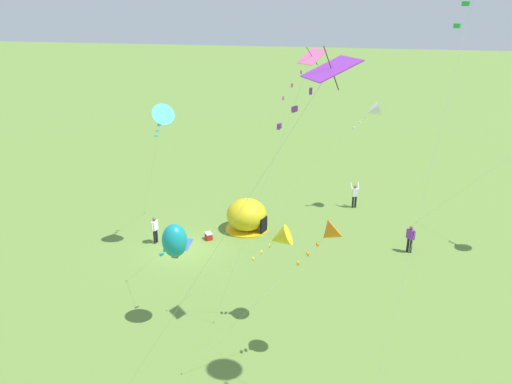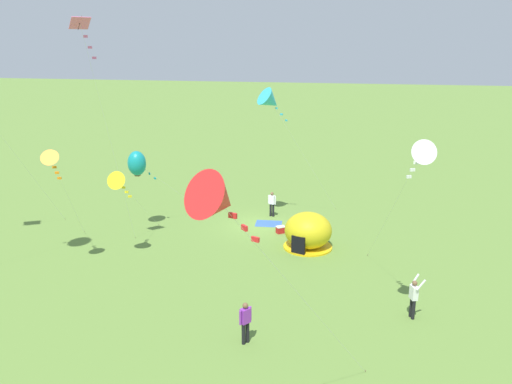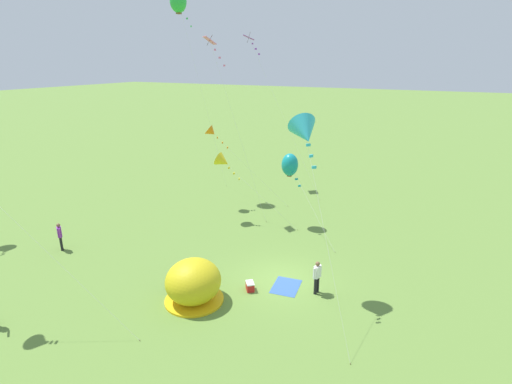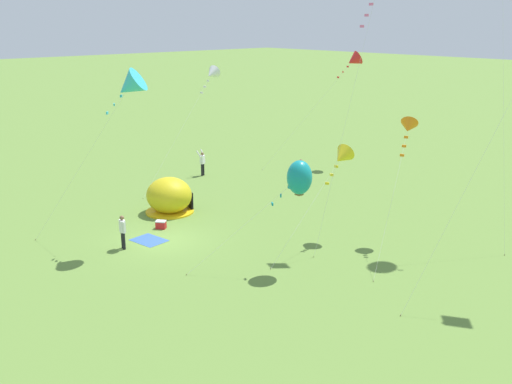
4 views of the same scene
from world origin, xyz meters
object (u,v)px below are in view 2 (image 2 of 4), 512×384
person_flying_kite (414,296)px  kite_pink (83,33)px  kite_orange (51,160)px  kite_white (421,154)px  kite_red (218,200)px  cooler_box (281,230)px  kite_teal (137,163)px  popup_tent (308,231)px  kite_yellow (119,182)px  person_strolling (245,321)px  person_far_back (272,203)px  kite_cyan (271,101)px

person_flying_kite → kite_pink: kite_pink is taller
kite_orange → kite_pink: bearing=-139.4°
kite_white → kite_red: size_ratio=0.91×
cooler_box → kite_teal: (8.73, 1.54, 4.05)m
popup_tent → kite_pink: size_ratio=0.22×
kite_yellow → kite_teal: kite_teal is taller
popup_tent → cooler_box: 2.91m
cooler_box → kite_white: (-7.21, 9.41, 7.00)m
person_strolling → kite_yellow: (8.62, -6.27, 3.34)m
person_far_back → kite_orange: kite_orange is taller
popup_tent → kite_white: bearing=125.0°
kite_orange → kite_teal: (-0.93, -6.73, -1.54)m
cooler_box → person_far_back: bearing=-67.6°
kite_cyan → kite_red: 21.72m
person_far_back → person_flying_kite: (-8.76, 11.66, 0.03)m
kite_teal → kite_pink: 9.24m
person_flying_kite → kite_red: bearing=65.2°
kite_orange → kite_red: size_ratio=0.74×
kite_cyan → person_far_back: bearing=-86.3°
person_strolling → kite_white: (-6.02, -2.83, 6.26)m
popup_tent → person_flying_kite: size_ratio=1.49×
popup_tent → kite_orange: bearing=28.4°
popup_tent → person_strolling: bearing=85.5°
popup_tent → kite_yellow: kite_yellow is taller
kite_yellow → kite_pink: (0.70, 1.01, 7.43)m
person_far_back → kite_pink: size_ratio=0.14×
cooler_box → kite_pink: 15.72m
kite_yellow → kite_teal: size_ratio=1.20×
person_strolling → person_far_back: 15.46m
kite_white → kite_pink: bearing=-9.0°
person_far_back → kite_white: (-8.46, 12.44, 6.26)m
person_flying_kite → kite_white: size_ratio=0.24×
cooler_box → kite_orange: (9.65, 8.28, 5.59)m
kite_white → kite_red: kite_red is taller
kite_yellow → kite_teal: bearing=-73.6°
kite_cyan → person_flying_kite: bearing=128.9°
kite_white → kite_pink: 16.18m
person_strolling → kite_cyan: size_ratio=0.20×
person_flying_kite → kite_teal: size_ratio=0.37×
kite_teal → kite_white: size_ratio=0.65×
person_far_back → kite_white: size_ratio=0.22×
popup_tent → person_far_back: popup_tent is taller
person_strolling → kite_yellow: size_ratio=0.28×
person_far_back → kite_orange: bearing=53.4°
kite_cyan → kite_yellow: bearing=52.5°
cooler_box → person_flying_kite: size_ratio=0.34×
cooler_box → kite_orange: kite_orange is taller
kite_teal → kite_cyan: (-7.54, -3.70, 3.63)m
person_strolling → person_flying_kite: size_ratio=0.91×
kite_orange → kite_white: (-16.87, 1.13, 1.41)m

